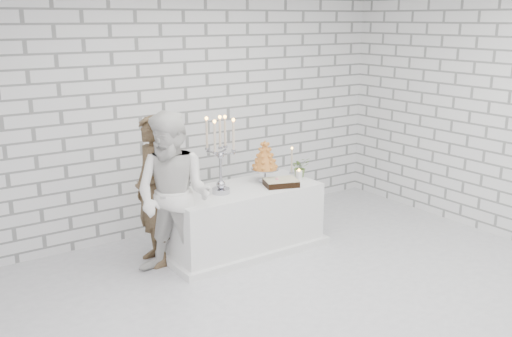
{
  "coord_description": "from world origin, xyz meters",
  "views": [
    {
      "loc": [
        -3.33,
        -3.88,
        2.65
      ],
      "look_at": [
        0.11,
        1.11,
        1.05
      ],
      "focal_mm": 40.23,
      "sensor_mm": 36.0,
      "label": 1
    }
  ],
  "objects_px": {
    "cake_table": "(243,219)",
    "bride": "(174,197)",
    "groom": "(153,191)",
    "croquembouche": "(265,161)",
    "candelabra": "(220,155)"
  },
  "relations": [
    {
      "from": "groom",
      "to": "croquembouche",
      "type": "height_order",
      "value": "groom"
    },
    {
      "from": "croquembouche",
      "to": "cake_table",
      "type": "bearing_deg",
      "value": -169.0
    },
    {
      "from": "cake_table",
      "to": "groom",
      "type": "distance_m",
      "value": 1.13
    },
    {
      "from": "cake_table",
      "to": "candelabra",
      "type": "xyz_separation_m",
      "value": [
        -0.31,
        -0.03,
        0.81
      ]
    },
    {
      "from": "groom",
      "to": "cake_table",
      "type": "bearing_deg",
      "value": 78.39
    },
    {
      "from": "bride",
      "to": "croquembouche",
      "type": "height_order",
      "value": "bride"
    },
    {
      "from": "candelabra",
      "to": "cake_table",
      "type": "bearing_deg",
      "value": 6.1
    },
    {
      "from": "cake_table",
      "to": "croquembouche",
      "type": "distance_m",
      "value": 0.73
    },
    {
      "from": "groom",
      "to": "croquembouche",
      "type": "distance_m",
      "value": 1.39
    },
    {
      "from": "bride",
      "to": "croquembouche",
      "type": "bearing_deg",
      "value": 65.61
    },
    {
      "from": "cake_table",
      "to": "bride",
      "type": "bearing_deg",
      "value": -167.93
    },
    {
      "from": "groom",
      "to": "candelabra",
      "type": "bearing_deg",
      "value": 70.66
    },
    {
      "from": "bride",
      "to": "candelabra",
      "type": "distance_m",
      "value": 0.76
    },
    {
      "from": "croquembouche",
      "to": "bride",
      "type": "bearing_deg",
      "value": -168.22
    },
    {
      "from": "cake_table",
      "to": "croquembouche",
      "type": "height_order",
      "value": "croquembouche"
    }
  ]
}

